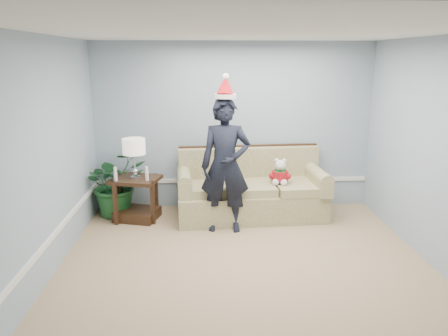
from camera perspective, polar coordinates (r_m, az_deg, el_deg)
name	(u,v)px	position (r m, az deg, el deg)	size (l,w,h in m)	color
room_shell	(249,163)	(4.68, 3.31, 0.65)	(4.54, 5.04, 2.74)	tan
wainscot_trim	(154,207)	(6.08, -9.11, -5.10)	(4.49, 4.99, 0.06)	white
sofa	(250,192)	(6.91, 3.47, -3.19)	(2.34, 1.13, 1.07)	#626831
side_table	(137,203)	(6.90, -11.35, -4.51)	(0.81, 0.74, 0.67)	#392514
table_lamp	(134,148)	(6.65, -11.68, 2.56)	(0.34, 0.34, 0.61)	silver
candle_pair	(131,174)	(6.61, -12.03, -0.81)	(0.52, 0.05, 0.21)	silver
houseplant	(116,183)	(7.09, -13.94, -1.89)	(0.95, 0.82, 1.05)	#1B5326
man	(225,166)	(6.16, 0.19, 0.28)	(0.70, 0.46, 1.92)	black
santa_hat	(225,87)	(6.01, 0.19, 10.51)	(0.34, 0.38, 0.35)	silver
teddy_bear	(280,175)	(6.73, 7.35, -0.87)	(0.29, 0.30, 0.40)	silver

